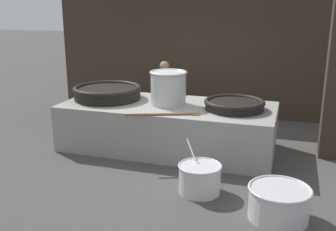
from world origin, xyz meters
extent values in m
plane|color=#474442|center=(0.00, 0.00, 0.00)|extent=(60.00, 60.00, 0.00)
cube|color=#382D23|center=(0.00, 2.74, 1.62)|extent=(7.59, 0.24, 3.24)
cube|color=gray|center=(0.00, 0.00, 0.43)|extent=(3.97, 1.71, 0.86)
cylinder|color=black|center=(-1.28, 0.06, 0.97)|extent=(1.30, 1.30, 0.21)
torus|color=black|center=(-1.28, 0.06, 1.07)|extent=(1.35, 1.35, 0.10)
cylinder|color=black|center=(1.24, 0.01, 0.93)|extent=(1.04, 1.04, 0.14)
torus|color=black|center=(1.24, 0.01, 1.00)|extent=(1.08, 1.08, 0.08)
cylinder|color=#B7B7BC|center=(0.01, -0.01, 1.17)|extent=(0.65, 0.65, 0.61)
torus|color=#B7B7BC|center=(0.01, -0.01, 1.47)|extent=(0.70, 0.70, 0.05)
cylinder|color=brown|center=(0.14, -0.75, 0.88)|extent=(1.20, 0.49, 0.04)
cube|color=brown|center=(0.68, -0.55, 0.87)|extent=(0.15, 0.14, 0.02)
cylinder|color=brown|center=(-0.43, 1.03, 0.37)|extent=(0.11, 0.11, 0.74)
cylinder|color=brown|center=(-0.43, 1.19, 0.37)|extent=(0.11, 0.11, 0.74)
cube|color=#722D4C|center=(-0.43, 1.11, 0.52)|extent=(0.18, 0.23, 0.48)
cube|color=brown|center=(-0.43, 1.11, 1.02)|extent=(0.15, 0.45, 0.55)
cylinder|color=brown|center=(-0.53, 0.88, 1.02)|extent=(0.30, 0.09, 0.51)
cylinder|color=brown|center=(-0.52, 1.34, 1.02)|extent=(0.30, 0.09, 0.51)
sphere|color=brown|center=(-0.43, 1.11, 1.41)|extent=(0.21, 0.21, 0.21)
cylinder|color=silver|center=(1.01, -1.64, 0.21)|extent=(0.61, 0.61, 0.42)
torus|color=silver|center=(1.01, -1.64, 0.42)|extent=(0.64, 0.64, 0.03)
cylinder|color=orange|center=(1.01, -1.64, 0.30)|extent=(0.54, 0.54, 0.10)
cylinder|color=orange|center=(0.89, -1.64, 0.37)|extent=(0.05, 0.06, 0.03)
cylinder|color=orange|center=(1.01, -1.67, 0.38)|extent=(0.04, 0.03, 0.04)
cylinder|color=orange|center=(0.81, -1.57, 0.37)|extent=(0.05, 0.05, 0.04)
cylinder|color=orange|center=(1.00, -1.63, 0.37)|extent=(0.06, 0.05, 0.04)
cylinder|color=orange|center=(1.03, -1.59, 0.37)|extent=(0.04, 0.04, 0.03)
cylinder|color=orange|center=(0.90, -1.60, 0.37)|extent=(0.05, 0.05, 0.03)
cylinder|color=orange|center=(1.08, -1.72, 0.37)|extent=(0.04, 0.03, 0.03)
sphere|color=silver|center=(0.95, -1.55, 0.38)|extent=(0.11, 0.11, 0.11)
cylinder|color=silver|center=(0.83, -1.39, 0.52)|extent=(0.27, 0.35, 0.30)
cylinder|color=silver|center=(2.15, -2.05, 0.21)|extent=(0.77, 0.77, 0.42)
torus|color=silver|center=(2.15, -2.05, 0.42)|extent=(0.81, 0.81, 0.04)
cylinder|color=#6B9347|center=(2.15, -2.05, 0.30)|extent=(0.68, 0.68, 0.10)
camera|label=1|loc=(2.18, -6.81, 2.67)|focal=42.00mm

